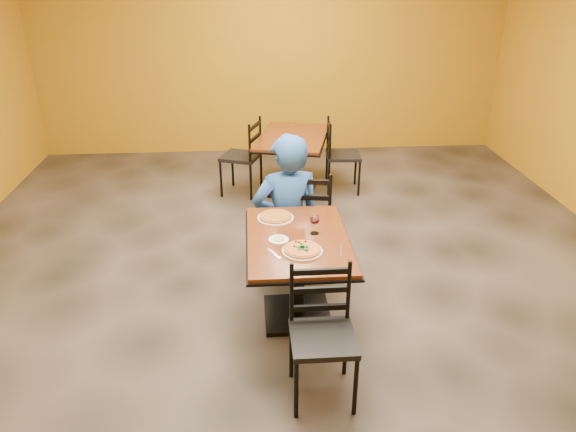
{
  "coord_description": "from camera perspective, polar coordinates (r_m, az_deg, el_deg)",
  "views": [
    {
      "loc": [
        -0.36,
        -4.29,
        2.74
      ],
      "look_at": [
        -0.06,
        -0.3,
        0.85
      ],
      "focal_mm": 33.75,
      "sensor_mm": 36.0,
      "label": 1
    }
  ],
  "objects": [
    {
      "name": "chair_second_left",
      "position": [
        6.92,
        -5.01,
        6.23
      ],
      "size": [
        0.57,
        0.57,
        0.98
      ],
      "primitive_type": null,
      "rotation": [
        0.0,
        0.0,
        -1.92
      ],
      "color": "black",
      "rests_on": "floor"
    },
    {
      "name": "dip",
      "position": [
        4.25,
        -0.99,
        -2.4
      ],
      "size": [
        0.09,
        0.09,
        0.01
      ],
      "primitive_type": "cylinder",
      "color": "tan",
      "rests_on": "side_plate"
    },
    {
      "name": "table_main",
      "position": [
        4.39,
        1.04,
        -4.55
      ],
      "size": [
        0.83,
        1.23,
        0.75
      ],
      "color": "#693210",
      "rests_on": "floor"
    },
    {
      "name": "plate_far",
      "position": [
        4.62,
        -1.32,
        -0.19
      ],
      "size": [
        0.31,
        0.31,
        0.01
      ],
      "primitive_type": "cylinder",
      "color": "white",
      "rests_on": "table_main"
    },
    {
      "name": "chair_main_far",
      "position": [
        5.24,
        2.06,
        0.06
      ],
      "size": [
        0.51,
        0.51,
        1.01
      ],
      "primitive_type": null,
      "rotation": [
        0.0,
        0.0,
        3.01
      ],
      "color": "black",
      "rests_on": "floor"
    },
    {
      "name": "chair_main_near",
      "position": [
        3.68,
        3.71,
        -12.82
      ],
      "size": [
        0.43,
        0.43,
        0.95
      ],
      "primitive_type": null,
      "rotation": [
        0.0,
        0.0,
        0.0
      ],
      "color": "black",
      "rests_on": "floor"
    },
    {
      "name": "chair_second_right",
      "position": [
        7.03,
        5.85,
        6.33
      ],
      "size": [
        0.45,
        0.45,
        0.94
      ],
      "primitive_type": null,
      "rotation": [
        0.0,
        0.0,
        1.5
      ],
      "color": "black",
      "rests_on": "floor"
    },
    {
      "name": "knife",
      "position": [
        4.14,
        5.62,
        -3.55
      ],
      "size": [
        0.04,
        0.21,
        0.0
      ],
      "primitive_type": "cube",
      "rotation": [
        0.0,
        0.0,
        -0.14
      ],
      "color": "silver",
      "rests_on": "table_main"
    },
    {
      "name": "plate_main",
      "position": [
        4.1,
        1.52,
        -3.7
      ],
      "size": [
        0.31,
        0.31,
        0.01
      ],
      "primitive_type": "cylinder",
      "color": "white",
      "rests_on": "table_main"
    },
    {
      "name": "wine_glass",
      "position": [
        4.33,
        2.83,
        -0.79
      ],
      "size": [
        0.08,
        0.08,
        0.18
      ],
      "primitive_type": null,
      "color": "white",
      "rests_on": "table_main"
    },
    {
      "name": "diner",
      "position": [
        5.02,
        -0.1,
        1.18
      ],
      "size": [
        0.73,
        0.55,
        1.37
      ],
      "primitive_type": "imported",
      "rotation": [
        0.0,
        0.0,
        3.32
      ],
      "color": "navy",
      "rests_on": "floor"
    },
    {
      "name": "floor",
      "position": [
        5.1,
        0.48,
        -7.19
      ],
      "size": [
        7.0,
        8.0,
        0.01
      ],
      "primitive_type": "cube",
      "color": "black",
      "rests_on": "ground"
    },
    {
      "name": "wall_back",
      "position": [
        8.39,
        -1.78,
        16.79
      ],
      "size": [
        7.0,
        0.01,
        3.0
      ],
      "primitive_type": "cube",
      "color": "#B27013",
      "rests_on": "ground"
    },
    {
      "name": "side_plate",
      "position": [
        4.26,
        -0.99,
        -2.51
      ],
      "size": [
        0.16,
        0.16,
        0.01
      ],
      "primitive_type": "cylinder",
      "color": "white",
      "rests_on": "table_main"
    },
    {
      "name": "pizza_main",
      "position": [
        4.09,
        1.52,
        -3.5
      ],
      "size": [
        0.28,
        0.28,
        0.02
      ],
      "primitive_type": "cylinder",
      "color": "maroon",
      "rests_on": "plate_main"
    },
    {
      "name": "fork",
      "position": [
        4.07,
        -1.5,
        -3.95
      ],
      "size": [
        0.1,
        0.18,
        0.0
      ],
      "primitive_type": "cube",
      "rotation": [
        0.0,
        0.0,
        0.48
      ],
      "color": "silver",
      "rests_on": "table_main"
    },
    {
      "name": "table_second",
      "position": [
        6.92,
        0.46,
        6.91
      ],
      "size": [
        1.11,
        1.41,
        0.75
      ],
      "rotation": [
        0.0,
        0.0,
        -0.24
      ],
      "color": "#693210",
      "rests_on": "floor"
    },
    {
      "name": "pizza_far",
      "position": [
        4.61,
        -1.32,
        -0.01
      ],
      "size": [
        0.28,
        0.28,
        0.02
      ],
      "primitive_type": "cylinder",
      "color": "#B67423",
      "rests_on": "plate_far"
    }
  ]
}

